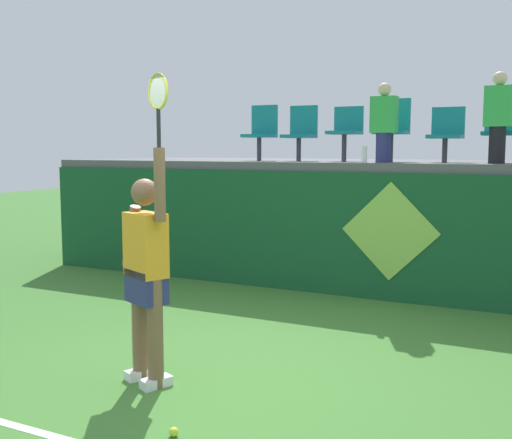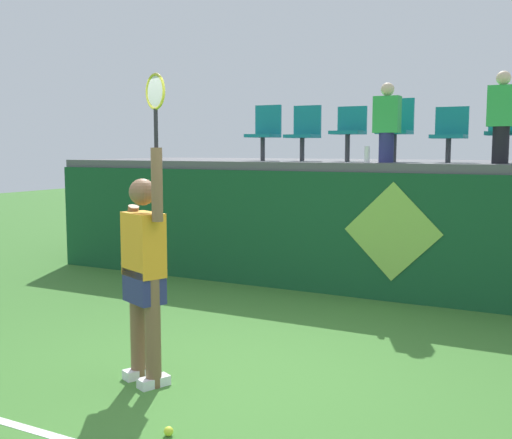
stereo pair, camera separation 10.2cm
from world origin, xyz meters
name	(u,v)px [view 2 (the right image)]	position (x,y,z in m)	size (l,w,h in m)	color
ground_plane	(215,380)	(0.00, 0.00, 0.00)	(40.00, 40.00, 0.00)	#3D752D
court_back_wall	(351,234)	(0.00, 3.47, 0.83)	(10.01, 0.20, 1.65)	#144C28
spectator_platform	(384,165)	(0.00, 4.95, 1.71)	(10.01, 3.06, 0.12)	#56565B
tennis_player	(144,268)	(-0.48, -0.32, 0.98)	(0.71, 0.39, 2.54)	white
tennis_ball	(169,431)	(0.27, -1.04, 0.03)	(0.07, 0.07, 0.07)	#D1E533
water_bottle	(367,155)	(0.17, 3.55, 1.88)	(0.07, 0.07, 0.22)	white
stadium_chair_0	(265,130)	(-1.73, 4.34, 2.24)	(0.44, 0.42, 0.86)	#38383D
stadium_chair_1	(304,131)	(-1.06, 4.34, 2.23)	(0.44, 0.42, 0.84)	#38383D
stadium_chair_2	(349,129)	(-0.35, 4.33, 2.24)	(0.44, 0.42, 0.80)	#38383D
stadium_chair_3	(396,126)	(0.33, 4.34, 2.27)	(0.44, 0.42, 0.89)	#38383D
stadium_chair_4	(450,132)	(1.07, 4.33, 2.19)	(0.44, 0.42, 0.75)	#38383D
stadium_chair_5	(505,129)	(1.76, 4.33, 2.21)	(0.44, 0.42, 0.78)	#38383D
spectator_0	(387,122)	(0.33, 3.88, 2.32)	(0.34, 0.20, 1.06)	navy
spectator_1	(502,116)	(1.76, 3.93, 2.36)	(0.34, 0.20, 1.13)	black
wall_signage_mount	(391,302)	(0.58, 3.37, 0.00)	(1.27, 0.01, 1.55)	#144C28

